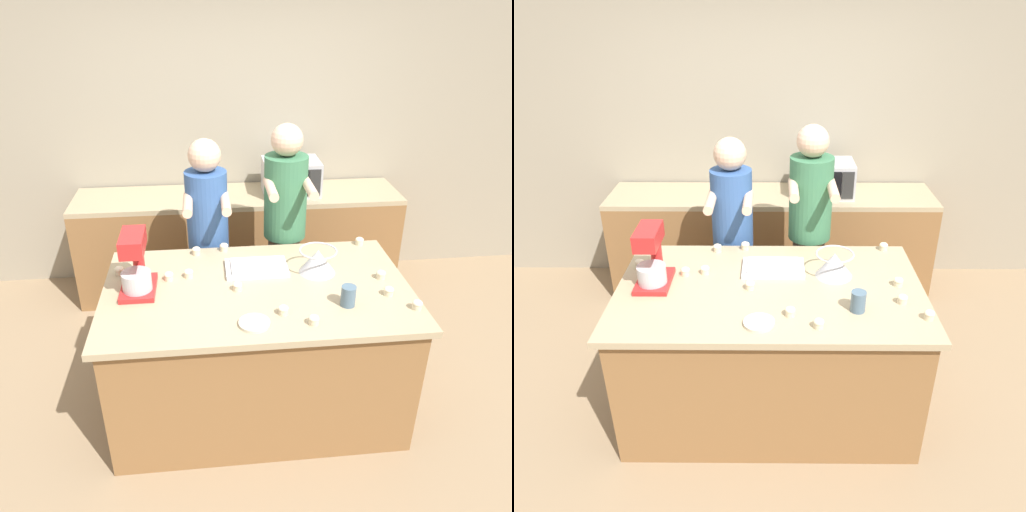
% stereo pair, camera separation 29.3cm
% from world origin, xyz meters
% --- Properties ---
extents(ground_plane, '(16.00, 16.00, 0.00)m').
position_xyz_m(ground_plane, '(0.00, 0.00, 0.00)').
color(ground_plane, '#937A5B').
extents(back_wall, '(10.00, 0.06, 2.70)m').
position_xyz_m(back_wall, '(0.00, 1.87, 1.35)').
color(back_wall, gray).
rests_on(back_wall, ground_plane).
extents(island_counter, '(1.82, 1.09, 0.90)m').
position_xyz_m(island_counter, '(0.00, 0.00, 0.45)').
color(island_counter, olive).
rests_on(island_counter, ground_plane).
extents(back_counter, '(2.80, 0.60, 0.91)m').
position_xyz_m(back_counter, '(0.00, 1.52, 0.46)').
color(back_counter, olive).
rests_on(back_counter, ground_plane).
extents(person_left, '(0.31, 0.49, 1.61)m').
position_xyz_m(person_left, '(-0.27, 0.72, 0.87)').
color(person_left, brown).
rests_on(person_left, ground_plane).
extents(person_right, '(0.32, 0.49, 1.70)m').
position_xyz_m(person_right, '(0.28, 0.72, 0.91)').
color(person_right, brown).
rests_on(person_right, ground_plane).
extents(stand_mixer, '(0.20, 0.30, 0.37)m').
position_xyz_m(stand_mixer, '(-0.70, 0.03, 1.06)').
color(stand_mixer, red).
rests_on(stand_mixer, island_counter).
extents(mixing_bowl, '(0.24, 0.24, 0.15)m').
position_xyz_m(mixing_bowl, '(0.39, 0.14, 0.98)').
color(mixing_bowl, '#BCBCC1').
rests_on(mixing_bowl, island_counter).
extents(baking_tray, '(0.39, 0.25, 0.04)m').
position_xyz_m(baking_tray, '(0.02, 0.21, 0.92)').
color(baking_tray, silver).
rests_on(baking_tray, island_counter).
extents(microwave_oven, '(0.48, 0.36, 0.29)m').
position_xyz_m(microwave_oven, '(0.46, 1.52, 1.06)').
color(microwave_oven, '#B7B7BC').
rests_on(microwave_oven, back_counter).
extents(drinking_glass, '(0.08, 0.08, 0.12)m').
position_xyz_m(drinking_glass, '(0.48, -0.25, 0.96)').
color(drinking_glass, slate).
rests_on(drinking_glass, island_counter).
extents(small_plate, '(0.17, 0.17, 0.02)m').
position_xyz_m(small_plate, '(-0.05, -0.38, 0.91)').
color(small_plate, beige).
rests_on(small_plate, island_counter).
extents(cupcake_0, '(0.06, 0.06, 0.05)m').
position_xyz_m(cupcake_0, '(-0.41, 0.16, 0.93)').
color(cupcake_0, beige).
rests_on(cupcake_0, island_counter).
extents(cupcake_1, '(0.06, 0.06, 0.05)m').
position_xyz_m(cupcake_1, '(0.77, 0.49, 0.93)').
color(cupcake_1, beige).
rests_on(cupcake_1, island_counter).
extents(cupcake_2, '(0.06, 0.06, 0.05)m').
position_xyz_m(cupcake_2, '(-0.53, 0.14, 0.93)').
color(cupcake_2, beige).
rests_on(cupcake_2, island_counter).
extents(cupcake_3, '(0.06, 0.06, 0.05)m').
position_xyz_m(cupcake_3, '(0.26, -0.41, 0.93)').
color(cupcake_3, beige).
rests_on(cupcake_3, island_counter).
extents(cupcake_4, '(0.06, 0.06, 0.05)m').
position_xyz_m(cupcake_4, '(0.77, 0.02, 0.93)').
color(cupcake_4, beige).
rests_on(cupcake_4, island_counter).
extents(cupcake_5, '(0.06, 0.06, 0.05)m').
position_xyz_m(cupcake_5, '(-0.36, 0.46, 0.93)').
color(cupcake_5, beige).
rests_on(cupcake_5, island_counter).
extents(cupcake_6, '(0.06, 0.06, 0.05)m').
position_xyz_m(cupcake_6, '(0.86, -0.32, 0.93)').
color(cupcake_6, beige).
rests_on(cupcake_6, island_counter).
extents(cupcake_7, '(0.06, 0.06, 0.05)m').
position_xyz_m(cupcake_7, '(0.11, -0.30, 0.93)').
color(cupcake_7, beige).
rests_on(cupcake_7, island_counter).
extents(cupcake_8, '(0.06, 0.06, 0.05)m').
position_xyz_m(cupcake_8, '(0.75, -0.17, 0.93)').
color(cupcake_8, beige).
rests_on(cupcake_8, island_counter).
extents(cupcake_9, '(0.06, 0.06, 0.05)m').
position_xyz_m(cupcake_9, '(-0.17, 0.50, 0.93)').
color(cupcake_9, beige).
rests_on(cupcake_9, island_counter).
extents(cupcake_10, '(0.06, 0.06, 0.05)m').
position_xyz_m(cupcake_10, '(-0.83, 0.24, 0.93)').
color(cupcake_10, beige).
rests_on(cupcake_10, island_counter).
extents(cupcake_11, '(0.06, 0.06, 0.05)m').
position_xyz_m(cupcake_11, '(-0.12, -0.02, 0.93)').
color(cupcake_11, beige).
rests_on(cupcake_11, island_counter).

